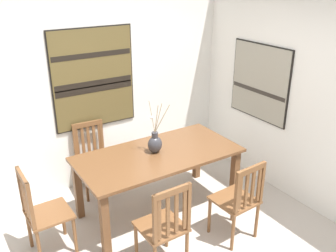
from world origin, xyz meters
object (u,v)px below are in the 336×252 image
(chair_2, at_px, (42,212))
(chair_3, at_px, (93,156))
(dining_table, at_px, (158,162))
(chair_0, at_px, (164,226))
(painting_on_side_wall, at_px, (260,82))
(chair_1, at_px, (239,199))
(centerpiece_vase, at_px, (155,143))
(painting_on_back_wall, at_px, (94,79))

(chair_2, distance_m, chair_3, 1.25)
(dining_table, distance_m, chair_2, 1.37)
(dining_table, xyz_separation_m, chair_3, (-0.47, 0.86, -0.17))
(chair_0, height_order, chair_2, chair_0)
(dining_table, relative_size, painting_on_side_wall, 1.88)
(chair_3, xyz_separation_m, painting_on_side_wall, (2.06, -0.82, 0.87))
(dining_table, xyz_separation_m, chair_1, (0.45, -0.89, -0.17))
(chair_1, relative_size, chair_3, 1.02)
(centerpiece_vase, distance_m, painting_on_back_wall, 1.20)
(dining_table, bearing_deg, chair_0, -117.75)
(painting_on_back_wall, bearing_deg, dining_table, -74.31)
(painting_on_back_wall, xyz_separation_m, painting_on_side_wall, (1.89, -1.03, -0.09))
(chair_0, bearing_deg, chair_3, 90.85)
(chair_3, bearing_deg, chair_0, -89.15)
(chair_2, xyz_separation_m, painting_on_side_wall, (2.95, 0.06, 0.86))
(dining_table, distance_m, centerpiece_vase, 0.23)
(painting_on_side_wall, bearing_deg, centerpiece_vase, 179.99)
(chair_3, relative_size, painting_on_side_wall, 0.92)
(chair_0, height_order, painting_on_back_wall, painting_on_back_wall)
(chair_2, bearing_deg, chair_0, -42.38)
(painting_on_side_wall, bearing_deg, chair_0, -156.32)
(centerpiece_vase, xyz_separation_m, chair_2, (-1.34, -0.06, -0.38))
(chair_0, xyz_separation_m, painting_on_side_wall, (2.03, 0.89, 0.86))
(chair_1, bearing_deg, chair_3, 117.64)
(chair_1, height_order, chair_3, chair_1)
(dining_table, xyz_separation_m, painting_on_side_wall, (1.59, 0.04, 0.70))
(chair_2, height_order, painting_on_back_wall, painting_on_back_wall)
(chair_0, bearing_deg, chair_1, -2.70)
(centerpiece_vase, bearing_deg, painting_on_back_wall, 105.43)
(dining_table, bearing_deg, centerpiece_vase, 112.06)
(chair_0, relative_size, chair_3, 1.06)
(chair_1, bearing_deg, painting_on_back_wall, 110.81)
(dining_table, height_order, chair_3, chair_3)
(dining_table, relative_size, chair_3, 2.03)
(chair_0, xyz_separation_m, chair_2, (-0.91, 0.83, 0.00))
(chair_1, height_order, painting_on_back_wall, painting_on_back_wall)
(centerpiece_vase, height_order, painting_on_back_wall, painting_on_back_wall)
(centerpiece_vase, distance_m, chair_1, 1.11)
(centerpiece_vase, bearing_deg, dining_table, -67.94)
(dining_table, relative_size, painting_on_back_wall, 1.47)
(painting_on_back_wall, bearing_deg, chair_0, -94.42)
(centerpiece_vase, height_order, chair_1, centerpiece_vase)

